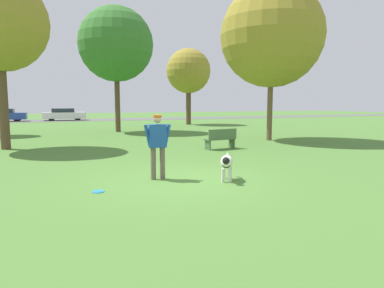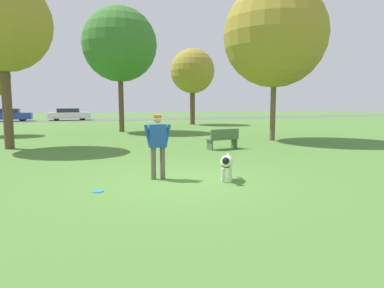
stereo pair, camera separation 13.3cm
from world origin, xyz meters
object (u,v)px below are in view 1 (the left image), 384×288
Objects in this scene: frisbee at (98,192)px; parked_car_blue at (3,115)px; park_bench at (221,138)px; dog at (227,163)px; tree_far_right at (188,71)px; tree_mid_center at (116,44)px; person at (158,142)px; parked_car_white at (64,114)px; tree_near_right at (272,36)px.

parked_car_blue reaches higher than frisbee.
parked_car_blue reaches higher than park_bench.
dog is 0.22× the size of parked_car_blue.
tree_mid_center is (-7.22, -5.55, 1.00)m from tree_far_right.
person is 0.36× the size of parked_car_white.
frisbee is 0.06× the size of parked_car_blue.
frisbee is at bearing -90.74° from parked_car_white.
parked_car_white is at bearing -88.68° from park_bench.
parked_car_white is (-10.08, 11.68, -4.01)m from tree_far_right.
tree_far_right is at bearing 37.54° from tree_mid_center.
tree_near_right reaches higher than park_bench.
tree_mid_center is 18.16m from parked_car_white.
park_bench is (5.31, -27.48, -0.21)m from parked_car_white.
dog is at bearing -90.30° from tree_mid_center.
person is 0.24× the size of tree_far_right.
tree_far_right is (8.81, 20.28, 3.72)m from person.
tree_mid_center is at bearing 78.50° from frisbee.
parked_car_blue is (-8.77, 17.27, -5.01)m from tree_mid_center.
person reaches higher than parked_car_white.
person is 0.37× the size of parked_car_blue.
person is 0.20× the size of tree_mid_center.
tree_mid_center reaches higher than park_bench.
person is at bearing 38.29° from park_bench.
frisbee is at bearing -142.18° from tree_near_right.
parked_car_blue is (-7.18, 32.00, -0.29)m from person.
parked_car_blue is at bearing 108.65° from person.
tree_far_right reaches higher than parked_car_blue.
tree_near_right reaches higher than frisbee.
parked_car_blue is (-5.63, 32.72, 0.65)m from frisbee.
parked_car_white is 3.07× the size of park_bench.
tree_far_right is at bearing -168.34° from dog.
person is 1.96m from frisbee.
tree_mid_center is 5.58× the size of park_bench.
frisbee is (-3.06, 0.08, -0.44)m from dog.
dog is 3.74× the size of frisbee.
dog is at bearing -109.10° from tree_far_right.
person is 6.36× the size of frisbee.
tree_mid_center is at bearing -80.82° from parked_car_white.
tree_far_right is at bearing -49.44° from parked_car_white.
dog is at bearing -130.71° from tree_near_right.
person is 6.05m from park_bench.
frisbee is at bearing -101.50° from tree_mid_center.
parked_car_white is 27.99m from park_bench.
park_bench is (-4.77, -15.80, -4.22)m from tree_far_right.
tree_far_right is at bearing 86.15° from tree_near_right.
tree_mid_center is 1.82× the size of parked_car_white.
tree_near_right reaches higher than tree_far_right.
park_bench is (2.45, -10.25, -5.22)m from tree_mid_center.
park_bench is at bearing -79.30° from parked_car_white.
tree_mid_center is at bearing -142.46° from tree_far_right.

